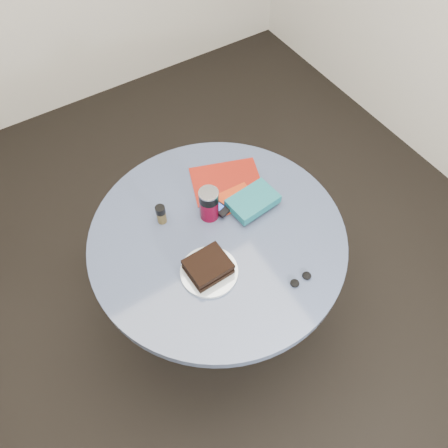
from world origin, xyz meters
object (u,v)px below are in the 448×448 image
soda_can (209,204)px  magazine (227,182)px  plate (209,272)px  pepper_grinder (161,214)px  mp3_player (219,208)px  table (218,256)px  novel (253,201)px  headphones (301,279)px  red_book (235,199)px  sandwich (208,267)px

soda_can → magazine: soda_can is taller
plate → magazine: 0.44m
pepper_grinder → mp3_player: size_ratio=0.94×
pepper_grinder → mp3_player: (0.21, -0.08, -0.02)m
table → mp3_player: bearing=55.2°
magazine → novel: bearing=-64.1°
plate → pepper_grinder: (-0.04, 0.30, 0.04)m
magazine → mp3_player: mp3_player is taller
novel → headphones: 0.37m
red_book → table: bearing=-142.4°
soda_can → sandwich: bearing=-122.1°
plate → magazine: size_ratio=0.74×
soda_can → novel: bearing=-18.6°
magazine → red_book: bearing=-84.6°
sandwich → headphones: bearing=-38.4°
magazine → novel: novel is taller
plate → sandwich: sandwich is taller
novel → red_book: bearing=118.3°
plate → soda_can: soda_can is taller
red_book → novel: 0.08m
pepper_grinder → headphones: bearing=-59.2°
pepper_grinder → headphones: 0.58m
table → plate: (-0.11, -0.12, 0.17)m
sandwich → pepper_grinder: bearing=97.0°
soda_can → pepper_grinder: (-0.17, 0.08, -0.03)m
plate → novel: size_ratio=1.09×
novel → mp3_player: (-0.13, 0.05, -0.01)m
plate → soda_can: (0.13, 0.22, 0.07)m
table → sandwich: (-0.11, -0.12, 0.20)m
sandwich → headphones: (0.26, -0.21, -0.03)m
plate → magazine: plate is taller
red_book → mp3_player: mp3_player is taller
soda_can → headphones: 0.45m
magazine → soda_can: bearing=-124.4°
table → sandwich: size_ratio=6.52×
novel → plate: bearing=-157.4°
plate → sandwich: 0.03m
table → pepper_grinder: pepper_grinder is taller
sandwich → mp3_player: (0.18, 0.21, -0.01)m
sandwich → novel: (0.30, 0.16, -0.00)m
pepper_grinder → magazine: 0.33m
plate → mp3_player: mp3_player is taller
mp3_player → headphones: 0.43m
red_book → mp3_player: bearing=-168.1°
pepper_grinder → mp3_player: 0.23m
pepper_grinder → red_book: size_ratio=0.57×
plate → headphones: bearing=-37.9°
novel → headphones: (-0.04, -0.37, -0.03)m
soda_can → novel: soda_can is taller
red_book → soda_can: bearing=-174.0°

